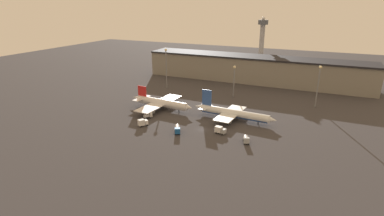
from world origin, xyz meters
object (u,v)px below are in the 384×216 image
Objects in this scene: service_vehicle_0 at (143,122)px; service_vehicle_3 at (148,116)px; airplane_0 at (161,103)px; service_vehicle_2 at (246,139)px; control_tower at (262,40)px; service_vehicle_1 at (177,129)px; service_vehicle_4 at (220,130)px; airplane_1 at (233,113)px.

service_vehicle_3 is (-3.30, 10.39, -0.30)m from service_vehicle_0.
service_vehicle_2 is at bearing -18.58° from airplane_0.
service_vehicle_2 is at bearing -71.96° from service_vehicle_3.
service_vehicle_1 is at bearing -91.35° from control_tower.
service_vehicle_3 is (1.22, -16.40, -2.09)m from airplane_0.
service_vehicle_4 reaches higher than service_vehicle_2.
control_tower reaches higher than service_vehicle_4.
control_tower is (-15.47, 157.59, 25.71)m from service_vehicle_4.
service_vehicle_0 is 10.91m from service_vehicle_3.
airplane_0 is 62.53m from service_vehicle_2.
service_vehicle_0 is 19.81m from service_vehicle_1.
control_tower reaches higher than service_vehicle_0.
service_vehicle_0 is 0.11× the size of control_tower.
service_vehicle_2 is 14.80m from service_vehicle_4.
control_tower reaches higher than service_vehicle_2.
service_vehicle_4 is at bearing -128.52° from service_vehicle_2.
airplane_0 is 47.79m from service_vehicle_4.
service_vehicle_0 is 0.69× the size of service_vehicle_1.
service_vehicle_4 reaches higher than service_vehicle_3.
service_vehicle_2 is 166.93m from control_tower.
service_vehicle_2 is (33.39, 2.57, -0.09)m from service_vehicle_1.
service_vehicle_0 is at bearing -117.30° from service_vehicle_1.
service_vehicle_1 is 0.16× the size of control_tower.
service_vehicle_1 is 33.49m from service_vehicle_2.
airplane_0 is 16.57m from service_vehicle_3.
control_tower is (28.21, 138.29, 23.87)m from airplane_0.
airplane_0 is 7.84× the size of service_vehicle_0.
airplane_0 is at bearing 29.91° from service_vehicle_3.
airplane_1 reaches higher than service_vehicle_1.
service_vehicle_3 is (-23.11, 10.12, -0.16)m from service_vehicle_1.
service_vehicle_1 is at bearing -43.51° from airplane_0.
airplane_0 is 8.07× the size of service_vehicle_2.
airplane_0 is at bearing 164.60° from service_vehicle_4.
service_vehicle_2 is (53.20, 2.84, -0.23)m from service_vehicle_0.
control_tower is at bearing 22.05° from service_vehicle_0.
service_vehicle_1 is at bearing -151.09° from service_vehicle_4.
airplane_1 is 9.49× the size of service_vehicle_3.
airplane_0 reaches higher than service_vehicle_4.
service_vehicle_3 is at bearing -175.47° from service_vehicle_4.
service_vehicle_4 is (43.68, -19.29, -1.84)m from airplane_0.
service_vehicle_1 reaches higher than service_vehicle_2.
airplane_1 reaches higher than service_vehicle_0.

